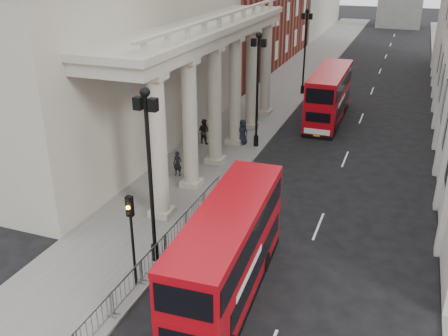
# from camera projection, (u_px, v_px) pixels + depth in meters

# --- Properties ---
(ground) EXTENTS (260.00, 260.00, 0.00)m
(ground) POSITION_uv_depth(u_px,v_px,m) (122.00, 318.00, 20.00)
(ground) COLOR black
(ground) RESTS_ON ground
(sidewalk_west) EXTENTS (6.00, 140.00, 0.12)m
(sidewalk_west) POSITION_uv_depth(u_px,v_px,m) (263.00, 107.00, 46.69)
(sidewalk_west) COLOR slate
(sidewalk_west) RESTS_ON ground
(kerb) EXTENTS (0.20, 140.00, 0.14)m
(kerb) POSITION_uv_depth(u_px,v_px,m) (294.00, 110.00, 45.73)
(kerb) COLOR slate
(kerb) RESTS_ON ground
(portico_building) EXTENTS (9.00, 28.00, 12.00)m
(portico_building) POSITION_uv_depth(u_px,v_px,m) (120.00, 63.00, 36.43)
(portico_building) COLOR #A8A18C
(portico_building) RESTS_ON ground
(lamp_post_south) EXTENTS (1.05, 0.44, 8.32)m
(lamp_post_south) POSITION_uv_depth(u_px,v_px,m) (150.00, 166.00, 21.66)
(lamp_post_south) COLOR black
(lamp_post_south) RESTS_ON sidewalk_west
(lamp_post_mid) EXTENTS (1.05, 0.44, 8.32)m
(lamp_post_mid) POSITION_uv_depth(u_px,v_px,m) (258.00, 83.00, 35.39)
(lamp_post_mid) COLOR black
(lamp_post_mid) RESTS_ON sidewalk_west
(lamp_post_north) EXTENTS (1.05, 0.44, 8.32)m
(lamp_post_north) POSITION_uv_depth(u_px,v_px,m) (305.00, 46.00, 49.12)
(lamp_post_north) COLOR black
(lamp_post_north) RESTS_ON sidewalk_west
(traffic_light) EXTENTS (0.28, 0.33, 4.30)m
(traffic_light) POSITION_uv_depth(u_px,v_px,m) (131.00, 225.00, 20.62)
(traffic_light) COLOR black
(traffic_light) RESTS_ON sidewalk_west
(crowd_barriers) EXTENTS (0.50, 18.75, 1.10)m
(crowd_barriers) POSITION_uv_depth(u_px,v_px,m) (141.00, 271.00, 21.76)
(crowd_barriers) COLOR gray
(crowd_barriers) RESTS_ON sidewalk_west
(bus_near) EXTENTS (2.80, 9.81, 4.19)m
(bus_near) POSITION_uv_depth(u_px,v_px,m) (228.00, 252.00, 20.43)
(bus_near) COLOR #A50710
(bus_near) RESTS_ON ground
(bus_far) EXTENTS (2.56, 10.17, 4.38)m
(bus_far) POSITION_uv_depth(u_px,v_px,m) (329.00, 95.00, 42.36)
(bus_far) COLOR #B60812
(bus_far) RESTS_ON ground
(pedestrian_a) EXTENTS (0.60, 0.39, 1.64)m
(pedestrian_a) POSITION_uv_depth(u_px,v_px,m) (178.00, 164.00, 32.08)
(pedestrian_a) COLOR black
(pedestrian_a) RESTS_ON sidewalk_west
(pedestrian_b) EXTENTS (1.06, 0.90, 1.91)m
(pedestrian_b) POSITION_uv_depth(u_px,v_px,m) (204.00, 131.00, 37.45)
(pedestrian_b) COLOR black
(pedestrian_b) RESTS_ON sidewalk_west
(pedestrian_c) EXTENTS (1.08, 0.88, 1.91)m
(pedestrian_c) POSITION_uv_depth(u_px,v_px,m) (243.00, 132.00, 37.31)
(pedestrian_c) COLOR black
(pedestrian_c) RESTS_ON sidewalk_west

